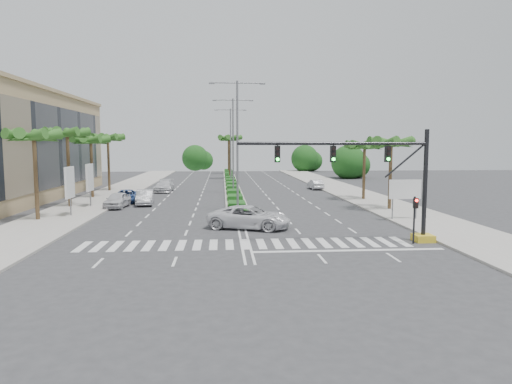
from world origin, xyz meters
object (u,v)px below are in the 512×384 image
car_parked_d (164,186)px  car_right (316,184)px  car_parked_a (117,200)px  car_parked_b (145,197)px  car_parked_c (126,196)px  car_crossing (249,217)px

car_parked_d → car_right: car_parked_d is taller
car_parked_d → car_right: 20.85m
car_parked_a → car_parked_b: 3.22m
car_parked_b → car_parked_d: bearing=82.8°
car_right → car_parked_b: bearing=32.2°
car_parked_a → car_parked_c: bearing=94.5°
car_parked_a → car_parked_c: (0.00, 4.13, -0.09)m
car_parked_b → car_parked_d: 13.17m
car_parked_c → car_crossing: (12.38, -16.32, 0.17)m
car_parked_a → car_crossing: (12.38, -12.19, 0.08)m
car_parked_b → car_parked_d: size_ratio=0.86×
car_right → car_parked_c: bearing=26.0°
car_crossing → car_parked_a: bearing=64.1°
car_crossing → car_right: (11.08, 29.41, -0.17)m
car_parked_c → car_crossing: 20.48m
car_parked_a → car_parked_d: 15.61m
car_parked_c → car_parked_d: bearing=70.8°
car_parked_b → car_crossing: 17.56m
car_crossing → car_right: car_crossing is taller
car_parked_a → car_parked_b: size_ratio=0.97×
car_parked_a → car_parked_d: (2.70, 15.38, 0.02)m
car_parked_a → car_right: bearing=40.7°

